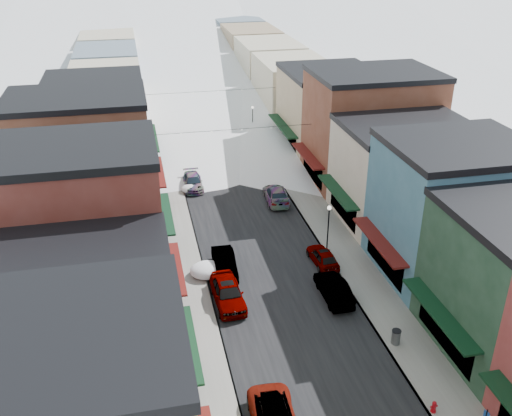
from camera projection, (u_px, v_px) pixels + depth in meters
name	position (u px, v px, depth m)	size (l,w,h in m)	color
road	(206.00, 127.00, 76.25)	(10.00, 160.00, 0.01)	black
sidewalk_left	(156.00, 130.00, 74.95)	(3.20, 160.00, 0.15)	gray
sidewalk_right	(254.00, 124.00, 77.49)	(3.20, 160.00, 0.15)	gray
curb_left	(168.00, 129.00, 75.25)	(0.10, 160.00, 0.15)	slate
curb_right	(243.00, 124.00, 77.19)	(0.10, 160.00, 0.15)	slate
bldg_l_cream	(78.00, 335.00, 30.00)	(11.30, 8.20, 9.50)	#BEB599
bldg_l_brick_near	(74.00, 239.00, 36.25)	(12.30, 8.20, 12.50)	maroon
bldg_l_grayblue	(91.00, 205.00, 44.56)	(11.30, 9.20, 9.00)	slate
bldg_l_brick_far	(82.00, 154.00, 51.81)	(13.30, 9.20, 11.00)	brown
bldg_l_tan	(97.00, 125.00, 60.99)	(11.30, 11.20, 10.00)	tan
bldg_r_blue	(452.00, 209.00, 42.31)	(11.30, 9.20, 10.50)	#37657C
bldg_r_cream	(404.00, 172.00, 50.62)	(12.30, 9.20, 9.00)	beige
bldg_r_brick_far	(371.00, 127.00, 58.05)	(13.30, 9.20, 11.50)	brown
bldg_r_tan	(329.00, 110.00, 67.06)	(11.30, 11.20, 9.50)	tan
distant_blocks	(186.00, 62.00, 94.63)	(34.00, 55.00, 8.00)	gray
overhead_cables	(220.00, 108.00, 62.56)	(16.40, 15.04, 0.04)	black
car_silver_sedan	(228.00, 293.00, 40.28)	(2.02, 5.01, 1.71)	#989A9F
car_dark_hatch	(225.00, 264.00, 43.93)	(1.61, 4.62, 1.52)	black
car_silver_wagon	(193.00, 182.00, 58.28)	(1.86, 4.58, 1.33)	#95979D
car_green_sedan	(334.00, 289.00, 40.84)	(1.62, 4.64, 1.53)	black
car_gray_suv	(323.00, 256.00, 45.06)	(1.60, 3.98, 1.36)	#94969C
car_black_sedan	(276.00, 194.00, 55.34)	(2.10, 5.16, 1.50)	black
car_lane_silver	(202.00, 135.00, 71.08)	(1.95, 4.85, 1.65)	gray
car_lane_white	(204.00, 100.00, 85.46)	(2.52, 5.47, 1.52)	silver
fire_hydrant	(434.00, 407.00, 31.16)	(0.42, 0.32, 0.72)	#AC0911
trash_can	(396.00, 337.00, 36.22)	(0.59, 0.59, 1.01)	#545658
streetlamp_near	(328.00, 223.00, 45.74)	(0.34, 0.34, 4.10)	black
streetlamp_far	(253.00, 117.00, 71.75)	(0.32, 0.32, 3.86)	black
snow_pile_mid	(207.00, 269.00, 43.58)	(2.65, 2.83, 1.12)	white
snow_pile_far	(192.00, 188.00, 57.43)	(2.08, 2.48, 0.88)	white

